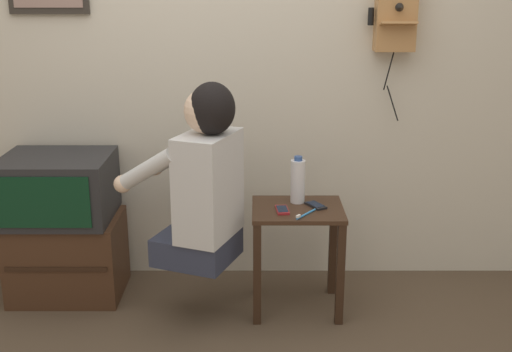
{
  "coord_description": "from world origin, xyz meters",
  "views": [
    {
      "loc": [
        0.19,
        -2.43,
        1.68
      ],
      "look_at": [
        0.18,
        0.59,
        0.75
      ],
      "focal_mm": 45.0,
      "sensor_mm": 36.0,
      "label": 1
    }
  ],
  "objects_px": {
    "television": "(59,187)",
    "water_bottle": "(300,181)",
    "cell_phone_held": "(284,210)",
    "cell_phone_spare": "(317,205)",
    "wall_phone_antique": "(398,12)",
    "toothbrush": "(306,214)",
    "person": "(205,178)"
  },
  "relations": [
    {
      "from": "wall_phone_antique",
      "to": "water_bottle",
      "type": "bearing_deg",
      "value": -149.82
    },
    {
      "from": "television",
      "to": "water_bottle",
      "type": "xyz_separation_m",
      "value": [
        1.27,
        -0.08,
        0.06
      ]
    },
    {
      "from": "person",
      "to": "wall_phone_antique",
      "type": "xyz_separation_m",
      "value": [
        0.99,
        0.5,
        0.76
      ]
    },
    {
      "from": "cell_phone_held",
      "to": "water_bottle",
      "type": "distance_m",
      "value": 0.19
    },
    {
      "from": "cell_phone_held",
      "to": "cell_phone_spare",
      "type": "distance_m",
      "value": 0.19
    },
    {
      "from": "cell_phone_held",
      "to": "water_bottle",
      "type": "bearing_deg",
      "value": 52.32
    },
    {
      "from": "water_bottle",
      "to": "toothbrush",
      "type": "distance_m",
      "value": 0.23
    },
    {
      "from": "cell_phone_spare",
      "to": "water_bottle",
      "type": "height_order",
      "value": "water_bottle"
    },
    {
      "from": "wall_phone_antique",
      "to": "cell_phone_spare",
      "type": "bearing_deg",
      "value": -139.26
    },
    {
      "from": "person",
      "to": "wall_phone_antique",
      "type": "distance_m",
      "value": 1.34
    },
    {
      "from": "television",
      "to": "cell_phone_held",
      "type": "distance_m",
      "value": 1.21
    },
    {
      "from": "cell_phone_spare",
      "to": "wall_phone_antique",
      "type": "bearing_deg",
      "value": 11.34
    },
    {
      "from": "person",
      "to": "cell_phone_spare",
      "type": "relative_size",
      "value": 6.58
    },
    {
      "from": "person",
      "to": "toothbrush",
      "type": "bearing_deg",
      "value": -68.42
    },
    {
      "from": "toothbrush",
      "to": "cell_phone_spare",
      "type": "bearing_deg",
      "value": -79.54
    },
    {
      "from": "wall_phone_antique",
      "to": "person",
      "type": "bearing_deg",
      "value": -153.06
    },
    {
      "from": "cell_phone_spare",
      "to": "person",
      "type": "bearing_deg",
      "value": 164.1
    },
    {
      "from": "television",
      "to": "cell_phone_held",
      "type": "bearing_deg",
      "value": -10.27
    },
    {
      "from": "television",
      "to": "water_bottle",
      "type": "relative_size",
      "value": 2.29
    },
    {
      "from": "person",
      "to": "cell_phone_held",
      "type": "xyz_separation_m",
      "value": [
        0.39,
        0.07,
        -0.19
      ]
    },
    {
      "from": "cell_phone_held",
      "to": "toothbrush",
      "type": "xyz_separation_m",
      "value": [
        0.11,
        -0.07,
        0.0
      ]
    },
    {
      "from": "television",
      "to": "toothbrush",
      "type": "xyz_separation_m",
      "value": [
        1.3,
        -0.28,
        -0.05
      ]
    },
    {
      "from": "cell_phone_held",
      "to": "toothbrush",
      "type": "distance_m",
      "value": 0.13
    },
    {
      "from": "person",
      "to": "wall_phone_antique",
      "type": "height_order",
      "value": "wall_phone_antique"
    },
    {
      "from": "water_bottle",
      "to": "person",
      "type": "bearing_deg",
      "value": -156.83
    },
    {
      "from": "wall_phone_antique",
      "to": "toothbrush",
      "type": "bearing_deg",
      "value": -134.41
    },
    {
      "from": "cell_phone_spare",
      "to": "toothbrush",
      "type": "relative_size",
      "value": 0.97
    },
    {
      "from": "cell_phone_held",
      "to": "water_bottle",
      "type": "xyz_separation_m",
      "value": [
        0.08,
        0.13,
        0.11
      ]
    },
    {
      "from": "television",
      "to": "wall_phone_antique",
      "type": "relative_size",
      "value": 0.69
    },
    {
      "from": "cell_phone_held",
      "to": "cell_phone_spare",
      "type": "xyz_separation_m",
      "value": [
        0.17,
        0.07,
        0.0
      ]
    },
    {
      "from": "person",
      "to": "wall_phone_antique",
      "type": "bearing_deg",
      "value": -41.43
    },
    {
      "from": "toothbrush",
      "to": "water_bottle",
      "type": "bearing_deg",
      "value": -46.89
    }
  ]
}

